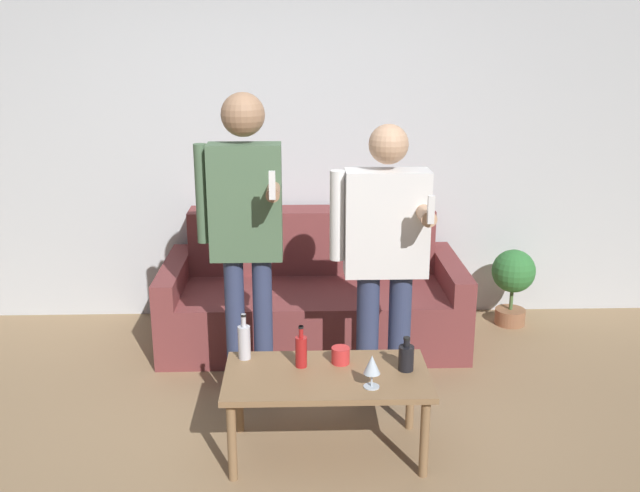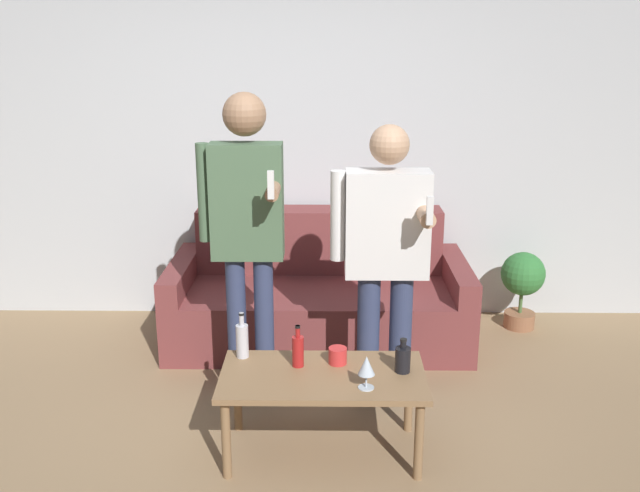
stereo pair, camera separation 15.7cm
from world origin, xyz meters
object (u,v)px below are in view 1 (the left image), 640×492
at_px(couch, 313,296).
at_px(person_standing_left, 245,222).
at_px(person_standing_right, 385,247).
at_px(coffee_table, 327,383).
at_px(bottle_orange, 301,350).

distance_m(couch, person_standing_left, 1.20).
bearing_deg(person_standing_right, coffee_table, -122.27).
xyz_separation_m(couch, person_standing_right, (0.37, -0.92, 0.62)).
distance_m(coffee_table, person_standing_left, 0.99).
xyz_separation_m(coffee_table, bottle_orange, (-0.12, 0.09, 0.14)).
bearing_deg(person_standing_left, coffee_table, -54.79).
bearing_deg(coffee_table, bottle_orange, 145.36).
bearing_deg(person_standing_right, bottle_orange, -135.92).
xyz_separation_m(bottle_orange, person_standing_left, (-0.30, 0.51, 0.53)).
height_order(person_standing_left, person_standing_right, person_standing_left).
height_order(couch, person_standing_right, person_standing_right).
bearing_deg(couch, person_standing_left, -114.22).
xyz_separation_m(couch, bottle_orange, (-0.09, -1.36, 0.22)).
bearing_deg(couch, bottle_orange, -93.63).
bearing_deg(bottle_orange, person_standing_right, 44.08).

